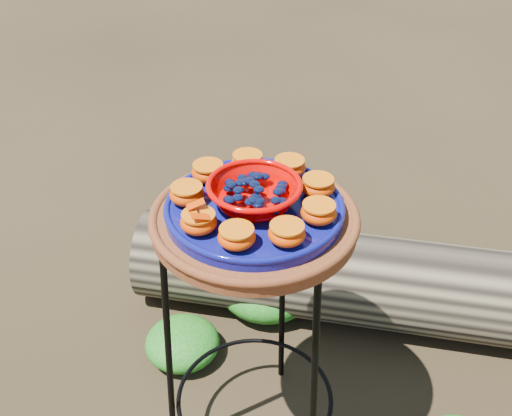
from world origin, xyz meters
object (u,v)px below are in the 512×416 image
(plant_stand, at_px, (255,343))
(cobalt_plate, at_px, (254,210))
(red_bowl, at_px, (254,194))
(driftwood_log, at_px, (381,283))
(terracotta_saucer, at_px, (254,221))

(plant_stand, xyz_separation_m, cobalt_plate, (0.00, 0.00, 0.40))
(red_bowl, relative_size, driftwood_log, 0.12)
(terracotta_saucer, bearing_deg, driftwood_log, 68.93)
(plant_stand, xyz_separation_m, terracotta_saucer, (0.00, 0.00, 0.37))
(red_bowl, bearing_deg, driftwood_log, 68.93)
(cobalt_plate, height_order, driftwood_log, cobalt_plate)
(plant_stand, distance_m, cobalt_plate, 0.40)
(cobalt_plate, bearing_deg, terracotta_saucer, 0.00)
(cobalt_plate, distance_m, driftwood_log, 0.85)
(terracotta_saucer, distance_m, cobalt_plate, 0.03)
(cobalt_plate, bearing_deg, red_bowl, 0.00)
(terracotta_saucer, xyz_separation_m, driftwood_log, (0.22, 0.56, -0.57))
(plant_stand, bearing_deg, terracotta_saucer, 0.00)
(terracotta_saucer, bearing_deg, plant_stand, 0.00)
(plant_stand, relative_size, red_bowl, 3.79)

